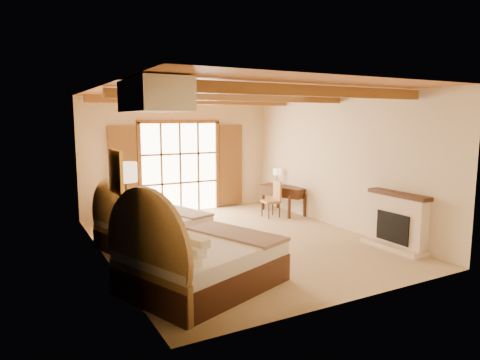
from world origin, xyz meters
TOP-DOWN VIEW (x-y plane):
  - floor at (0.00, 0.00)m, footprint 7.00×7.00m
  - wall_back at (0.00, 3.50)m, footprint 5.50×0.00m
  - wall_left at (-2.75, 0.00)m, footprint 0.00×7.00m
  - wall_right at (2.75, 0.00)m, footprint 0.00×7.00m
  - ceiling at (0.00, 0.00)m, footprint 7.00×7.00m
  - ceiling_beams at (0.00, 0.00)m, footprint 5.39×4.60m
  - french_doors at (0.00, 3.44)m, footprint 3.95×0.08m
  - fireplace at (2.60, -2.00)m, footprint 0.46×1.40m
  - painting at (-2.70, -0.75)m, footprint 0.06×0.95m
  - canopy_valance at (-2.40, -2.00)m, footprint 0.70×1.40m
  - bed_near at (-1.84, -1.98)m, footprint 2.84×2.40m
  - bed_far at (-1.80, 0.57)m, footprint 2.42×2.04m
  - nightstand at (-2.46, -0.74)m, footprint 0.60×0.60m
  - floor_lamp at (-2.50, -0.58)m, footprint 0.40×0.40m
  - armchair at (-1.86, 2.79)m, footprint 0.94×0.95m
  - ottoman at (-1.13, 2.28)m, footprint 0.57×0.57m
  - desk at (2.46, 1.87)m, footprint 1.07×1.54m
  - desk_chair at (1.89, 1.60)m, footprint 0.48×0.48m
  - desk_lamp at (2.53, 2.32)m, footprint 0.22×0.22m

SIDE VIEW (x-z plane):
  - floor at x=0.00m, z-range 0.00..0.00m
  - ottoman at x=-1.13m, z-range 0.00..0.39m
  - desk_chair at x=1.89m, z-range -0.18..0.79m
  - nightstand at x=-2.46m, z-range 0.00..0.67m
  - armchair at x=-1.86m, z-range 0.00..0.69m
  - bed_far at x=-1.80m, z-range -0.26..1.06m
  - desk at x=2.46m, z-range 0.03..0.79m
  - bed_near at x=-1.84m, z-range -0.30..1.20m
  - fireplace at x=2.60m, z-range -0.07..1.09m
  - desk_lamp at x=2.53m, z-range 0.88..1.32m
  - french_doors at x=0.00m, z-range -0.05..2.55m
  - wall_back at x=0.00m, z-range -1.15..4.35m
  - wall_left at x=-2.75m, z-range -1.90..5.10m
  - wall_right at x=2.75m, z-range -1.90..5.10m
  - floor_lamp at x=-2.50m, z-range 0.66..2.55m
  - painting at x=-2.70m, z-range 1.38..2.12m
  - canopy_valance at x=-2.40m, z-range 2.73..3.18m
  - ceiling_beams at x=0.00m, z-range 2.99..3.17m
  - ceiling at x=0.00m, z-range 3.20..3.20m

